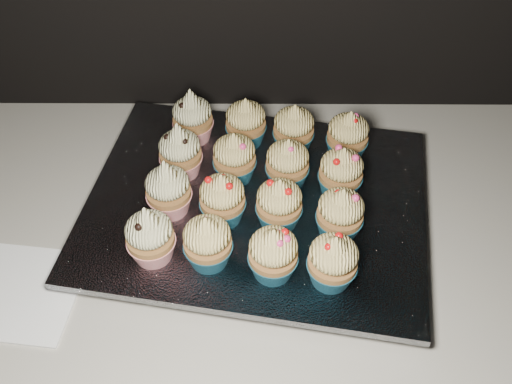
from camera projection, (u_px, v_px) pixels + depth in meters
cabinet at (334, 380)px, 1.16m from camera, size 2.40×0.60×0.86m
worktop at (365, 245)px, 0.83m from camera, size 2.44×0.64×0.04m
napkin at (23, 292)px, 0.75m from camera, size 0.16×0.16×0.00m
baking_tray at (256, 210)px, 0.83m from camera, size 0.49×0.40×0.02m
foil_lining at (256, 202)px, 0.82m from camera, size 0.53×0.45×0.01m
cupcake_0 at (150, 236)px, 0.72m from camera, size 0.06×0.06×0.10m
cupcake_1 at (208, 242)px, 0.71m from camera, size 0.06×0.06×0.08m
cupcake_2 at (273, 254)px, 0.70m from camera, size 0.06×0.06×0.08m
cupcake_3 at (333, 261)px, 0.69m from camera, size 0.06×0.06×0.08m
cupcake_4 at (168, 190)px, 0.77m from camera, size 0.06×0.06×0.10m
cupcake_5 at (222, 199)px, 0.76m from camera, size 0.06×0.06×0.08m
cupcake_6 at (279, 204)px, 0.76m from camera, size 0.06×0.06×0.08m
cupcake_7 at (340, 214)px, 0.75m from camera, size 0.06×0.06×0.08m
cupcake_8 at (180, 152)px, 0.82m from camera, size 0.06×0.06×0.10m
cupcake_9 at (234, 158)px, 0.82m from camera, size 0.06×0.06×0.08m
cupcake_10 at (287, 164)px, 0.81m from camera, size 0.06×0.06×0.08m
cupcake_11 at (341, 173)px, 0.80m from camera, size 0.06×0.06×0.08m
cupcake_12 at (193, 118)px, 0.88m from camera, size 0.06×0.06×0.10m
cupcake_13 at (246, 123)px, 0.87m from camera, size 0.06×0.06×0.08m
cupcake_14 at (294, 129)px, 0.86m from camera, size 0.06×0.06×0.08m
cupcake_15 at (348, 136)px, 0.85m from camera, size 0.06×0.06×0.08m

